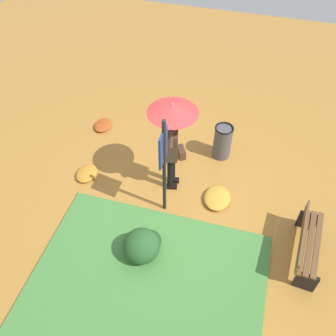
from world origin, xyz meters
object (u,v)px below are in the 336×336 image
(person_with_umbrella, at_px, (172,127))
(info_sign_post, at_px, (164,158))
(park_bench, at_px, (307,243))
(trash_bin, at_px, (222,142))
(handbag, at_px, (181,152))

(person_with_umbrella, distance_m, info_sign_post, 0.73)
(park_bench, bearing_deg, trash_bin, 40.99)
(handbag, height_order, trash_bin, trash_bin)
(info_sign_post, xyz_separation_m, trash_bin, (1.81, -0.83, -1.03))
(handbag, distance_m, trash_bin, 0.96)
(park_bench, height_order, trash_bin, trash_bin)
(info_sign_post, distance_m, handbag, 2.02)
(info_sign_post, height_order, trash_bin, info_sign_post)
(park_bench, bearing_deg, person_with_umbrella, 68.64)
(info_sign_post, height_order, handbag, info_sign_post)
(info_sign_post, bearing_deg, park_bench, -97.44)
(info_sign_post, xyz_separation_m, park_bench, (-0.35, -2.72, -1.04))
(handbag, bearing_deg, info_sign_post, -178.77)
(person_with_umbrella, bearing_deg, trash_bin, -38.85)
(handbag, xyz_separation_m, trash_bin, (0.28, -0.87, 0.29))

